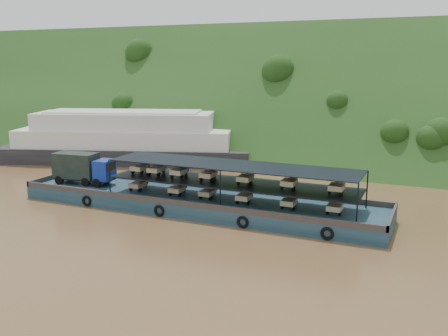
% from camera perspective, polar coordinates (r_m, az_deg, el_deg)
% --- Properties ---
extents(ground, '(160.00, 160.00, 0.00)m').
position_cam_1_polar(ground, '(46.84, 0.76, -4.73)').
color(ground, brown).
rests_on(ground, ground).
extents(hillside, '(140.00, 39.60, 39.60)m').
position_cam_1_polar(hillside, '(80.40, 10.88, 2.09)').
color(hillside, '#1A3A15').
rests_on(hillside, ground).
extents(cargo_barge, '(35.00, 7.18, 4.54)m').
position_cam_1_polar(cargo_barge, '(47.09, -4.05, -3.28)').
color(cargo_barge, '#12313F').
rests_on(cargo_barge, ground).
extents(passenger_ferry, '(35.56, 19.18, 7.01)m').
position_cam_1_polar(passenger_ferry, '(70.64, -11.23, 3.24)').
color(passenger_ferry, black).
rests_on(passenger_ferry, ground).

